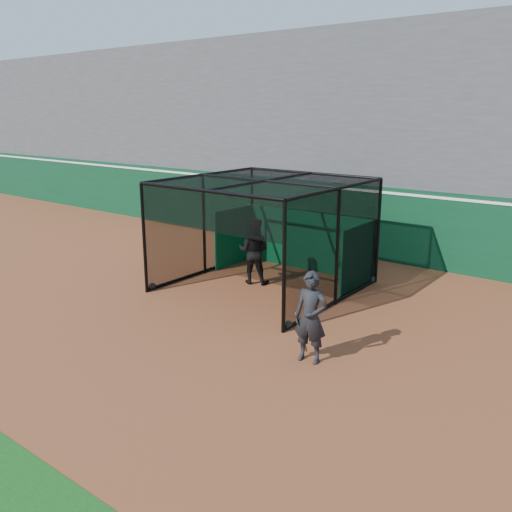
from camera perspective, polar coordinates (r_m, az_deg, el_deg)
The scene contains 6 objects.
ground at distance 13.43m, azimuth -8.55°, elevation -6.89°, with size 120.00×120.00×0.00m, color brown.
outfield_wall at distance 19.66m, azimuth 9.43°, elevation 4.03°, with size 50.00×0.50×2.50m.
grandstand at distance 22.72m, azimuth 14.46°, elevation 13.33°, with size 50.00×7.85×8.95m.
batting_cage at distance 15.44m, azimuth 0.94°, elevation 2.20°, with size 4.80×4.92×3.10m.
batter at distance 15.95m, azimuth -0.23°, elevation 0.53°, with size 0.95×0.74×1.96m, color black.
on_deck_player at distance 11.03m, azimuth 5.77°, elevation -6.46°, with size 0.76×0.56×1.91m.
Camera 1 is at (9.10, -8.54, 4.99)m, focal length 38.00 mm.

